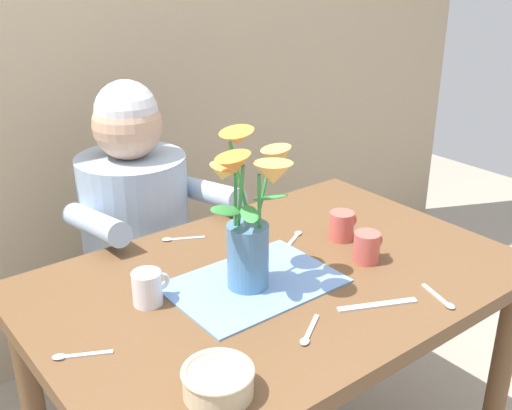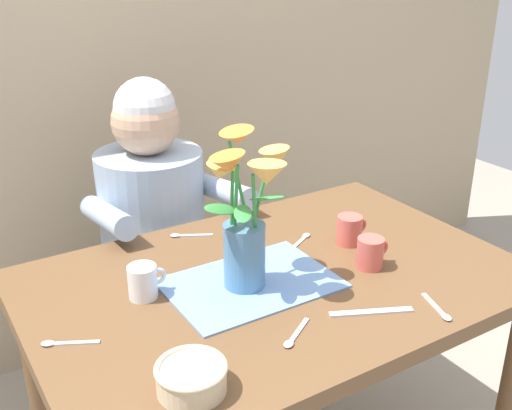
{
  "view_description": "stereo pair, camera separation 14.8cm",
  "coord_description": "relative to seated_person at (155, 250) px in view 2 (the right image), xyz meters",
  "views": [
    {
      "loc": [
        -0.87,
        -1.02,
        1.5
      ],
      "look_at": [
        -0.03,
        0.05,
        0.92
      ],
      "focal_mm": 43.15,
      "sensor_mm": 36.0,
      "label": 1
    },
    {
      "loc": [
        -0.74,
        -1.1,
        1.5
      ],
      "look_at": [
        -0.03,
        0.05,
        0.92
      ],
      "focal_mm": 43.15,
      "sensor_mm": 36.0,
      "label": 2
    }
  ],
  "objects": [
    {
      "name": "spoon_0",
      "position": [
        -0.04,
        -0.85,
        0.18
      ],
      "size": [
        0.11,
        0.08,
        0.01
      ],
      "color": "silver",
      "rests_on": "dining_table"
    },
    {
      "name": "spoon_2",
      "position": [
        -0.46,
        -0.62,
        0.18
      ],
      "size": [
        0.11,
        0.07,
        0.01
      ],
      "color": "silver",
      "rests_on": "dining_table"
    },
    {
      "name": "coffee_cup",
      "position": [
        0.34,
        -0.57,
        0.22
      ],
      "size": [
        0.09,
        0.07,
        0.08
      ],
      "color": "#CC564C",
      "rests_on": "dining_table"
    },
    {
      "name": "ceramic_mug",
      "position": [
        -0.24,
        -0.53,
        0.22
      ],
      "size": [
        0.09,
        0.07,
        0.08
      ],
      "color": "silver",
      "rests_on": "dining_table"
    },
    {
      "name": "seated_person",
      "position": [
        0.0,
        0.0,
        0.0
      ],
      "size": [
        0.45,
        0.47,
        1.14
      ],
      "rotation": [
        0.0,
        0.0,
        0.02
      ],
      "color": "#4C4C56",
      "rests_on": "ground_plane"
    },
    {
      "name": "ceramic_bowl",
      "position": [
        -0.3,
        -0.89,
        0.21
      ],
      "size": [
        0.14,
        0.14,
        0.06
      ],
      "color": "beige",
      "rests_on": "dining_table"
    },
    {
      "name": "dining_table",
      "position": [
        0.07,
        -0.62,
        0.08
      ],
      "size": [
        1.2,
        0.8,
        0.74
      ],
      "color": "brown",
      "rests_on": "ground_plane"
    },
    {
      "name": "spoon_1",
      "position": [
        0.24,
        -0.49,
        0.18
      ],
      "size": [
        0.11,
        0.07,
        0.01
      ],
      "color": "silver",
      "rests_on": "dining_table"
    },
    {
      "name": "spoon_3",
      "position": [
        0.29,
        -0.95,
        0.18
      ],
      "size": [
        0.05,
        0.12,
        0.01
      ],
      "color": "silver",
      "rests_on": "dining_table"
    },
    {
      "name": "dinner_knife",
      "position": [
        0.16,
        -0.87,
        0.18
      ],
      "size": [
        0.18,
        0.1,
        0.0
      ],
      "primitive_type": "cube",
      "rotation": [
        0.0,
        0.0,
        -0.44
      ],
      "color": "silver",
      "rests_on": "dining_table"
    },
    {
      "name": "striped_placemat",
      "position": [
        -0.0,
        -0.61,
        0.18
      ],
      "size": [
        0.4,
        0.28,
        0.0
      ],
      "primitive_type": "cube",
      "color": "#6B93D1",
      "rests_on": "dining_table"
    },
    {
      "name": "flower_vase",
      "position": [
        -0.02,
        -0.62,
        0.36
      ],
      "size": [
        0.23,
        0.25,
        0.37
      ],
      "color": "teal",
      "rests_on": "dining_table"
    },
    {
      "name": "spoon_4",
      "position": [
        -0.02,
        -0.29,
        0.18
      ],
      "size": [
        0.11,
        0.07,
        0.01
      ],
      "color": "silver",
      "rests_on": "dining_table"
    },
    {
      "name": "wood_panel_backdrop",
      "position": [
        0.07,
        0.43,
        0.69
      ],
      "size": [
        4.0,
        0.1,
        2.5
      ],
      "primitive_type": "cube",
      "color": "tan",
      "rests_on": "ground_plane"
    },
    {
      "name": "tea_cup",
      "position": [
        0.3,
        -0.7,
        0.22
      ],
      "size": [
        0.09,
        0.07,
        0.08
      ],
      "color": "#CC564C",
      "rests_on": "dining_table"
    }
  ]
}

